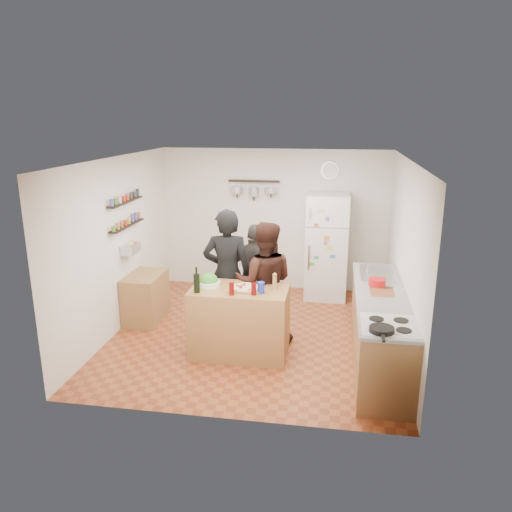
% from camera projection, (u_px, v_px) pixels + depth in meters
% --- Properties ---
extents(room_shell, '(4.20, 4.20, 4.20)m').
position_uv_depth(room_shell, '(259.00, 244.00, 7.24)').
color(room_shell, brown).
rests_on(room_shell, ground).
extents(prep_island, '(1.25, 0.72, 0.91)m').
position_uv_depth(prep_island, '(240.00, 321.00, 6.53)').
color(prep_island, '#A56B3C').
rests_on(prep_island, floor).
extents(pizza_board, '(0.42, 0.34, 0.02)m').
position_uv_depth(pizza_board, '(245.00, 289.00, 6.37)').
color(pizza_board, '#955436').
rests_on(pizza_board, prep_island).
extents(pizza, '(0.34, 0.34, 0.02)m').
position_uv_depth(pizza, '(245.00, 287.00, 6.36)').
color(pizza, beige).
rests_on(pizza, pizza_board).
extents(salad_bowl, '(0.31, 0.31, 0.06)m').
position_uv_depth(salad_bowl, '(209.00, 283.00, 6.51)').
color(salad_bowl, white).
rests_on(salad_bowl, prep_island).
extents(wine_bottle, '(0.08, 0.08, 0.24)m').
position_uv_depth(wine_bottle, '(197.00, 283.00, 6.24)').
color(wine_bottle, black).
rests_on(wine_bottle, prep_island).
extents(wine_glass_near, '(0.06, 0.06, 0.16)m').
position_uv_depth(wine_glass_near, '(232.00, 289.00, 6.16)').
color(wine_glass_near, '#590907').
rests_on(wine_glass_near, prep_island).
extents(wine_glass_far, '(0.06, 0.06, 0.15)m').
position_uv_depth(wine_glass_far, '(254.00, 289.00, 6.16)').
color(wine_glass_far, '#500609').
rests_on(wine_glass_far, prep_island).
extents(pepper_mill, '(0.05, 0.05, 0.17)m').
position_uv_depth(pepper_mill, '(275.00, 283.00, 6.36)').
color(pepper_mill, olive).
rests_on(pepper_mill, prep_island).
extents(salt_canister, '(0.09, 0.09, 0.14)m').
position_uv_depth(salt_canister, '(261.00, 288.00, 6.22)').
color(salt_canister, '#1C289B').
rests_on(salt_canister, prep_island).
extents(person_left, '(0.72, 0.51, 1.85)m').
position_uv_depth(person_left, '(227.00, 274.00, 6.93)').
color(person_left, black).
rests_on(person_left, floor).
extents(person_center, '(0.88, 0.72, 1.70)m').
position_uv_depth(person_center, '(264.00, 283.00, 6.80)').
color(person_center, black).
rests_on(person_center, floor).
extents(person_back, '(0.95, 0.54, 1.52)m').
position_uv_depth(person_back, '(256.00, 274.00, 7.47)').
color(person_back, '#282524').
rests_on(person_back, floor).
extents(counter_run, '(0.63, 2.63, 0.90)m').
position_uv_depth(counter_run, '(380.00, 329.00, 6.31)').
color(counter_run, '#9E7042').
rests_on(counter_run, floor).
extents(stove_top, '(0.60, 0.62, 0.02)m').
position_uv_depth(stove_top, '(390.00, 326.00, 5.28)').
color(stove_top, white).
rests_on(stove_top, counter_run).
extents(skillet, '(0.26, 0.26, 0.05)m').
position_uv_depth(skillet, '(382.00, 329.00, 5.10)').
color(skillet, black).
rests_on(skillet, stove_top).
extents(sink, '(0.50, 0.80, 0.03)m').
position_uv_depth(sink, '(378.00, 274.00, 6.99)').
color(sink, silver).
rests_on(sink, counter_run).
extents(cutting_board, '(0.30, 0.40, 0.02)m').
position_uv_depth(cutting_board, '(382.00, 293.00, 6.26)').
color(cutting_board, '#985737').
rests_on(cutting_board, counter_run).
extents(red_bowl, '(0.22, 0.22, 0.09)m').
position_uv_depth(red_bowl, '(377.00, 282.00, 6.48)').
color(red_bowl, red).
rests_on(red_bowl, counter_run).
extents(fridge, '(0.70, 0.68, 1.80)m').
position_uv_depth(fridge, '(327.00, 246.00, 8.48)').
color(fridge, white).
rests_on(fridge, floor).
extents(wall_clock, '(0.30, 0.03, 0.30)m').
position_uv_depth(wall_clock, '(330.00, 170.00, 8.45)').
color(wall_clock, silver).
rests_on(wall_clock, back_wall).
extents(spice_shelf_lower, '(0.12, 1.00, 0.02)m').
position_uv_depth(spice_shelf_lower, '(127.00, 225.00, 7.30)').
color(spice_shelf_lower, black).
rests_on(spice_shelf_lower, left_wall).
extents(spice_shelf_upper, '(0.12, 1.00, 0.02)m').
position_uv_depth(spice_shelf_upper, '(125.00, 202.00, 7.20)').
color(spice_shelf_upper, black).
rests_on(spice_shelf_upper, left_wall).
extents(produce_basket, '(0.18, 0.35, 0.14)m').
position_uv_depth(produce_basket, '(131.00, 248.00, 7.39)').
color(produce_basket, silver).
rests_on(produce_basket, left_wall).
extents(side_table, '(0.50, 0.80, 0.73)m').
position_uv_depth(side_table, '(146.00, 297.00, 7.63)').
color(side_table, olive).
rests_on(side_table, floor).
extents(pot_rack, '(0.90, 0.04, 0.04)m').
position_uv_depth(pot_rack, '(254.00, 181.00, 8.64)').
color(pot_rack, black).
rests_on(pot_rack, back_wall).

